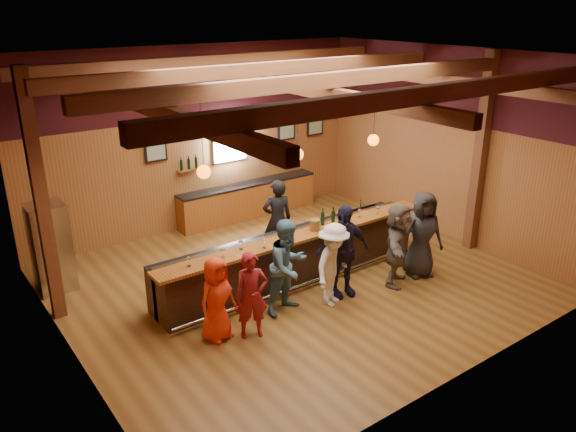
% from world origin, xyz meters
% --- Properties ---
extents(room, '(9.04, 9.00, 4.52)m').
position_xyz_m(room, '(0.00, 0.06, 3.21)').
color(room, brown).
rests_on(room, ground).
extents(bar_counter, '(6.30, 1.07, 1.11)m').
position_xyz_m(bar_counter, '(0.02, 0.15, 0.52)').
color(bar_counter, black).
rests_on(bar_counter, ground).
extents(back_bar_cabinet, '(4.00, 0.52, 0.95)m').
position_xyz_m(back_bar_cabinet, '(1.20, 3.72, 0.48)').
color(back_bar_cabinet, brown).
rests_on(back_bar_cabinet, ground).
extents(window, '(0.95, 0.09, 0.95)m').
position_xyz_m(window, '(0.80, 3.95, 2.05)').
color(window, silver).
rests_on(window, room).
extents(framed_pictures, '(5.35, 0.05, 0.45)m').
position_xyz_m(framed_pictures, '(1.67, 3.94, 2.10)').
color(framed_pictures, black).
rests_on(framed_pictures, room).
extents(wine_shelves, '(3.00, 0.18, 0.30)m').
position_xyz_m(wine_shelves, '(0.80, 3.88, 1.62)').
color(wine_shelves, brown).
rests_on(wine_shelves, room).
extents(pendant_lights, '(4.24, 0.24, 1.37)m').
position_xyz_m(pendant_lights, '(0.00, 0.00, 2.71)').
color(pendant_lights, black).
rests_on(pendant_lights, room).
extents(stainless_fridge, '(0.70, 0.70, 1.80)m').
position_xyz_m(stainless_fridge, '(-4.10, 2.60, 0.90)').
color(stainless_fridge, silver).
rests_on(stainless_fridge, ground).
extents(customer_orange, '(0.83, 0.64, 1.50)m').
position_xyz_m(customer_orange, '(-2.34, -0.88, 0.75)').
color(customer_orange, red).
rests_on(customer_orange, ground).
extents(customer_redvest, '(0.66, 0.55, 1.56)m').
position_xyz_m(customer_redvest, '(-1.83, -1.17, 0.78)').
color(customer_redvest, maroon).
rests_on(customer_redvest, ground).
extents(customer_denim, '(0.98, 0.82, 1.81)m').
position_xyz_m(customer_denim, '(-0.83, -0.84, 0.90)').
color(customer_denim, teal).
rests_on(customer_denim, ground).
extents(customer_white, '(1.21, 0.98, 1.63)m').
position_xyz_m(customer_white, '(0.00, -1.14, 0.82)').
color(customer_white, white).
rests_on(customer_white, ground).
extents(customer_navy, '(1.18, 0.71, 1.88)m').
position_xyz_m(customer_navy, '(0.37, -0.97, 0.94)').
color(customer_navy, black).
rests_on(customer_navy, ground).
extents(customer_brown, '(1.62, 1.33, 1.74)m').
position_xyz_m(customer_brown, '(1.58, -1.27, 0.87)').
color(customer_brown, '#655850').
rests_on(customer_brown, ground).
extents(customer_dark, '(1.04, 0.84, 1.83)m').
position_xyz_m(customer_dark, '(2.28, -1.28, 0.91)').
color(customer_dark, '#242427').
rests_on(customer_dark, ground).
extents(bartender, '(0.77, 0.63, 1.83)m').
position_xyz_m(bartender, '(0.35, 1.18, 0.91)').
color(bartender, black).
rests_on(bartender, ground).
extents(ice_bucket, '(0.21, 0.21, 0.23)m').
position_xyz_m(ice_bucket, '(0.33, -0.16, 1.23)').
color(ice_bucket, brown).
rests_on(ice_bucket, bar_counter).
extents(bottle_a, '(0.08, 0.08, 0.37)m').
position_xyz_m(bottle_a, '(0.64, -0.03, 1.25)').
color(bottle_a, black).
rests_on(bottle_a, bar_counter).
extents(bottle_b, '(0.08, 0.08, 0.35)m').
position_xyz_m(bottle_b, '(0.88, -0.09, 1.25)').
color(bottle_b, black).
rests_on(bottle_b, bar_counter).
extents(glass_a, '(0.08, 0.08, 0.18)m').
position_xyz_m(glass_a, '(-2.46, -0.15, 1.24)').
color(glass_a, silver).
rests_on(glass_a, bar_counter).
extents(glass_b, '(0.09, 0.09, 0.20)m').
position_xyz_m(glass_b, '(-1.81, -0.19, 1.25)').
color(glass_b, silver).
rests_on(glass_b, bar_counter).
extents(glass_c, '(0.09, 0.09, 0.19)m').
position_xyz_m(glass_c, '(-1.35, -0.07, 1.25)').
color(glass_c, silver).
rests_on(glass_c, bar_counter).
extents(glass_d, '(0.09, 0.09, 0.20)m').
position_xyz_m(glass_d, '(-0.98, -0.28, 1.25)').
color(glass_d, silver).
rests_on(glass_d, bar_counter).
extents(glass_e, '(0.07, 0.07, 0.17)m').
position_xyz_m(glass_e, '(-0.31, -0.21, 1.23)').
color(glass_e, silver).
rests_on(glass_e, bar_counter).
extents(glass_f, '(0.07, 0.07, 0.16)m').
position_xyz_m(glass_f, '(0.98, -0.17, 1.22)').
color(glass_f, silver).
rests_on(glass_f, bar_counter).
extents(glass_g, '(0.08, 0.08, 0.18)m').
position_xyz_m(glass_g, '(1.57, -0.14, 1.23)').
color(glass_g, silver).
rests_on(glass_g, bar_counter).
extents(glass_h, '(0.09, 0.09, 0.20)m').
position_xyz_m(glass_h, '(2.00, -0.25, 1.25)').
color(glass_h, silver).
rests_on(glass_h, bar_counter).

